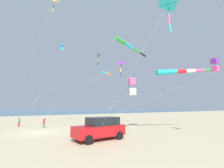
{
  "coord_description": "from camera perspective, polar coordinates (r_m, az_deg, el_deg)",
  "views": [
    {
      "loc": [
        -18.28,
        4.95,
        2.54
      ],
      "look_at": [
        -2.37,
        -8.7,
        6.18
      ],
      "focal_mm": 23.16,
      "sensor_mm": 36.0,
      "label": 1
    }
  ],
  "objects": [
    {
      "name": "parked_car",
      "position": [
        12.84,
        -4.7,
        -16.93
      ],
      "size": [
        2.28,
        4.4,
        1.85
      ],
      "color": "red",
      "rests_on": "ground_plane"
    },
    {
      "name": "kite_delta_purple_drifting",
      "position": [
        28.74,
        -22.02,
        28.19
      ],
      "size": [
        2.54,
        5.2,
        20.43
      ],
      "color": "yellow",
      "rests_on": "ground_plane"
    },
    {
      "name": "kite_delta_green_low_center",
      "position": [
        15.99,
        21.27,
        27.32
      ],
      "size": [
        5.2,
        6.23,
        12.43
      ],
      "color": "#1EB7C6",
      "rests_on": "ground_plane"
    },
    {
      "name": "ground_plane",
      "position": [
        19.1,
        -26.43,
        -16.51
      ],
      "size": [
        600.0,
        600.0,
        0.0
      ],
      "primitive_type": "plane",
      "color": "#C6B58C"
    },
    {
      "name": "kite_delta_blue_topmost",
      "position": [
        34.39,
        -5.27,
        11.4
      ],
      "size": [
        2.95,
        14.65,
        15.52
      ],
      "color": "black",
      "rests_on": "ground_plane"
    },
    {
      "name": "kite_box_yellow_midlevel",
      "position": [
        16.53,
        35.49,
        6.1
      ],
      "size": [
        9.61,
        11.07,
        7.18
      ],
      "color": "purple",
      "rests_on": "ground_plane"
    },
    {
      "name": "cooler_box",
      "position": [
        15.45,
        -10.72,
        -18.37
      ],
      "size": [
        0.62,
        0.42,
        0.42
      ],
      "color": "red",
      "rests_on": "ground_plane"
    },
    {
      "name": "kite_box_striped_overhead",
      "position": [
        29.91,
        -19.06,
        13.54
      ],
      "size": [
        2.49,
        4.98,
        14.79
      ],
      "color": "blue",
      "rests_on": "ground_plane"
    },
    {
      "name": "kite_box_small_distant",
      "position": [
        18.25,
        8.03,
        -1.0
      ],
      "size": [
        4.62,
        5.04,
        6.37
      ],
      "color": "#EF4C93",
      "rests_on": "ground_plane"
    },
    {
      "name": "person_child_green_jacket",
      "position": [
        22.45,
        -25.27,
        -13.58
      ],
      "size": [
        0.47,
        0.41,
        1.34
      ],
      "color": "#3D7F51",
      "rests_on": "ground_plane"
    },
    {
      "name": "kite_windsock_long_streamer_right",
      "position": [
        33.76,
        -2.6,
        4.26
      ],
      "size": [
        1.77,
        17.13,
        11.09
      ],
      "color": "#1EB7C6",
      "rests_on": "ground_plane"
    },
    {
      "name": "person_child_grey_jacket",
      "position": [
        26.22,
        -32.79,
        -12.27
      ],
      "size": [
        0.41,
        0.47,
        1.36
      ],
      "color": "#B72833",
      "rests_on": "ground_plane"
    },
    {
      "name": "kite_windsock_red_high_left",
      "position": [
        19.15,
        24.52,
        4.5
      ],
      "size": [
        9.79,
        13.64,
        7.53
      ],
      "color": "#1EB7C6",
      "rests_on": "ground_plane"
    },
    {
      "name": "kite_delta_magenta_far_left",
      "position": [
        23.71,
        3.69,
        8.35
      ],
      "size": [
        5.83,
        13.18,
        10.42
      ],
      "color": "purple",
      "rests_on": "ground_plane"
    },
    {
      "name": "kite_windsock_teal_far_right",
      "position": [
        21.01,
        6.24,
        14.96
      ],
      "size": [
        9.48,
        17.18,
        11.91
      ],
      "color": "green",
      "rests_on": "ground_plane"
    }
  ]
}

